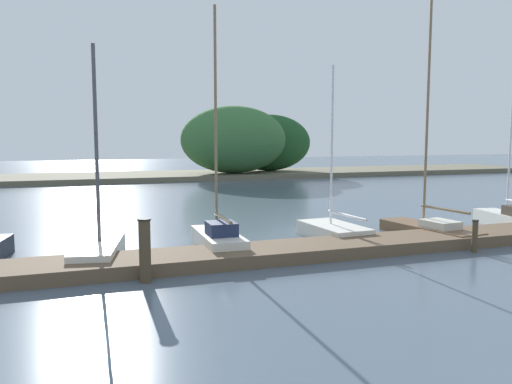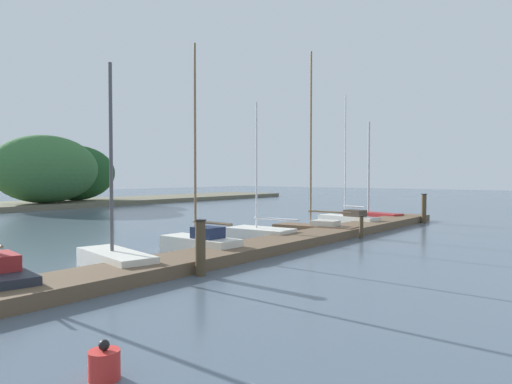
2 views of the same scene
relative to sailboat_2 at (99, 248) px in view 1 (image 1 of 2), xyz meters
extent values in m
cube|color=brown|center=(5.58, -1.40, -0.17)|extent=(29.32, 1.80, 0.35)
cube|color=#66604C|center=(5.58, 27.59, -0.14)|extent=(71.51, 8.00, 0.40)
ellipsoid|color=#1E4C23|center=(15.72, 28.10, 2.57)|extent=(7.77, 4.00, 5.02)
ellipsoid|color=#386B38|center=(11.79, 26.05, 2.85)|extent=(8.96, 5.69, 5.59)
cube|color=silver|center=(-0.03, -0.15, -0.08)|extent=(1.65, 3.26, 0.52)
cube|color=silver|center=(0.24, 1.23, -0.10)|extent=(0.73, 0.88, 0.45)
cylinder|color=#4C4C51|center=(0.02, 0.08, 2.84)|extent=(0.10, 0.10, 5.31)
cube|color=silver|center=(3.34, -0.10, -0.05)|extent=(1.13, 3.00, 0.58)
cube|color=silver|center=(3.38, 1.23, -0.08)|extent=(0.60, 0.76, 0.49)
cube|color=#1E2847|center=(3.33, -0.48, 0.43)|extent=(0.82, 0.91, 0.38)
cylinder|color=#7F6647|center=(3.35, 0.12, 3.50)|extent=(0.08, 0.08, 6.53)
cylinder|color=#7F6647|center=(3.33, -0.68, 0.76)|extent=(0.13, 1.77, 0.09)
cube|color=silver|center=(7.46, 0.49, -0.10)|extent=(1.55, 2.80, 0.49)
cube|color=silver|center=(7.38, 1.71, -0.12)|extent=(0.80, 0.73, 0.42)
cylinder|color=silver|center=(7.45, 0.69, 2.76)|extent=(0.07, 0.07, 5.21)
cylinder|color=silver|center=(7.51, -0.25, 0.57)|extent=(0.23, 2.11, 0.09)
cube|color=brown|center=(10.73, -0.22, -0.15)|extent=(1.61, 3.84, 0.38)
cube|color=brown|center=(10.53, 1.45, -0.17)|extent=(0.75, 1.00, 0.32)
cube|color=beige|center=(10.78, -0.68, 0.16)|extent=(1.01, 1.22, 0.25)
cylinder|color=#7F6647|center=(10.70, 0.06, 4.02)|extent=(0.09, 0.09, 7.95)
cylinder|color=#7F6647|center=(10.80, -0.85, 0.68)|extent=(0.33, 2.02, 0.08)
cube|color=silver|center=(14.66, 0.14, -0.08)|extent=(1.55, 3.46, 0.52)
cube|color=silver|center=(14.94, 1.62, -0.10)|extent=(0.66, 0.92, 0.45)
cylinder|color=silver|center=(14.70, 0.38, 3.38)|extent=(0.07, 0.07, 6.40)
cylinder|color=#4C3D28|center=(0.93, -2.53, 0.39)|extent=(0.27, 0.27, 1.46)
cylinder|color=black|center=(0.93, -2.53, 1.14)|extent=(0.31, 0.31, 0.04)
cylinder|color=#4C3D28|center=(10.44, -2.61, 0.12)|extent=(0.17, 0.17, 0.92)
cylinder|color=black|center=(10.44, -2.61, 0.60)|extent=(0.19, 0.19, 0.04)
camera|label=1|loc=(-0.44, -14.18, 3.02)|focal=35.36mm
camera|label=2|loc=(-7.88, -11.33, 2.32)|focal=32.97mm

